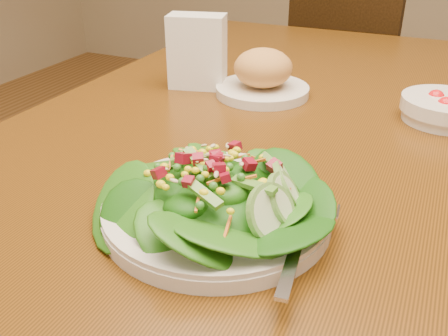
% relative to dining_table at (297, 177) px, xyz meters
% --- Properties ---
extents(dining_table, '(0.90, 1.40, 0.75)m').
position_rel_dining_table_xyz_m(dining_table, '(0.00, 0.00, 0.00)').
color(dining_table, '#5F330B').
rests_on(dining_table, ground_plane).
extents(chair_far, '(0.46, 0.46, 0.85)m').
position_rel_dining_table_xyz_m(chair_far, '(-0.11, 1.02, -0.20)').
color(chair_far, black).
rests_on(chair_far, ground_plane).
extents(salad_plate, '(0.26, 0.26, 0.07)m').
position_rel_dining_table_xyz_m(salad_plate, '(0.00, -0.31, 0.13)').
color(salad_plate, silver).
rests_on(salad_plate, dining_table).
extents(bread_plate, '(0.17, 0.17, 0.09)m').
position_rel_dining_table_xyz_m(bread_plate, '(-0.11, 0.10, 0.14)').
color(bread_plate, silver).
rests_on(bread_plate, dining_table).
extents(tomato_bowl, '(0.14, 0.14, 0.05)m').
position_rel_dining_table_xyz_m(tomato_bowl, '(0.21, 0.10, 0.12)').
color(tomato_bowl, silver).
rests_on(tomato_bowl, dining_table).
extents(napkin_holder, '(0.12, 0.08, 0.14)m').
position_rel_dining_table_xyz_m(napkin_holder, '(-0.24, 0.09, 0.17)').
color(napkin_holder, white).
rests_on(napkin_holder, dining_table).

